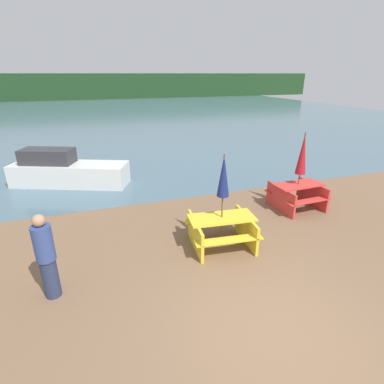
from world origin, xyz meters
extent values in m
plane|color=brown|center=(0.00, 0.00, 0.00)|extent=(60.00, 60.00, 0.00)
cube|color=slate|center=(0.00, 30.92, 0.00)|extent=(60.00, 50.00, 0.00)
cube|color=#1E3D1E|center=(0.00, 50.92, 2.00)|extent=(80.00, 1.60, 4.00)
cube|color=yellow|center=(0.30, 2.76, 0.75)|extent=(1.66, 0.87, 0.04)
cube|color=yellow|center=(0.25, 2.22, 0.44)|extent=(1.61, 0.45, 0.04)
cube|color=yellow|center=(0.36, 3.31, 0.44)|extent=(1.61, 0.45, 0.04)
cube|color=yellow|center=(-0.35, 2.83, 0.36)|extent=(0.22, 1.38, 0.72)
cube|color=yellow|center=(0.96, 2.69, 0.36)|extent=(0.22, 1.38, 0.72)
cube|color=red|center=(3.47, 4.02, 0.78)|extent=(1.53, 0.75, 0.04)
cube|color=red|center=(3.49, 3.47, 0.45)|extent=(1.51, 0.33, 0.04)
cube|color=red|center=(3.46, 4.57, 0.45)|extent=(1.51, 0.33, 0.04)
cube|color=red|center=(2.86, 4.00, 0.38)|extent=(0.11, 1.38, 0.75)
cube|color=red|center=(4.09, 4.04, 0.38)|extent=(0.11, 1.38, 0.75)
cylinder|color=brown|center=(0.30, 2.76, 1.16)|extent=(0.04, 0.04, 2.32)
cone|color=navy|center=(0.30, 2.76, 1.82)|extent=(0.29, 0.29, 1.00)
cylinder|color=brown|center=(3.47, 4.02, 1.20)|extent=(0.04, 0.04, 2.39)
cone|color=#A81923|center=(3.47, 4.02, 1.76)|extent=(0.31, 0.31, 1.25)
cube|color=silver|center=(-3.32, 8.65, 0.41)|extent=(4.43, 2.79, 0.83)
cube|color=#333338|center=(-4.04, 8.95, 1.10)|extent=(2.07, 1.52, 0.55)
cylinder|color=#283351|center=(-3.50, 2.14, 0.40)|extent=(0.29, 0.29, 0.81)
cylinder|color=#334784|center=(-3.50, 2.14, 1.15)|extent=(0.34, 0.34, 0.69)
sphere|color=tan|center=(-3.50, 2.14, 1.61)|extent=(0.22, 0.22, 0.22)
camera|label=1|loc=(-2.50, -3.11, 3.98)|focal=28.00mm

